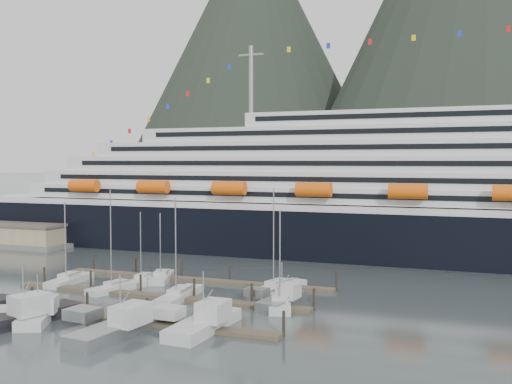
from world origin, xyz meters
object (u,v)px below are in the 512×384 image
sailboat_f (162,278)px  trawler_d (202,323)px  sailboat_h (280,304)px  trawler_a (23,315)px  sailboat_a (70,281)px  trawler_b (37,315)px  sailboat_b (117,288)px  cruise_ship (431,200)px  sailboat_c (143,280)px  trawler_c (119,326)px  trawler_e (281,299)px  warehouse (0,233)px  sailboat_g (278,288)px  sailboat_d (179,296)px

sailboat_f → trawler_d: sailboat_f is taller
sailboat_h → trawler_a: sailboat_h is taller
sailboat_a → trawler_b: size_ratio=1.33×
sailboat_b → trawler_d: size_ratio=1.23×
cruise_ship → sailboat_c: size_ratio=17.13×
sailboat_b → trawler_c: sailboat_b is taller
trawler_d → trawler_e: size_ratio=1.25×
trawler_c → trawler_d: 9.65m
sailboat_h → trawler_b: bearing=105.3°
sailboat_b → sailboat_h: size_ratio=1.16×
cruise_ship → sailboat_b: bearing=-130.5°
sailboat_h → trawler_b: size_ratio=1.33×
warehouse → sailboat_g: sailboat_g is taller
sailboat_c → sailboat_d: bearing=-133.7°
sailboat_d → sailboat_g: (11.78, 10.04, 0.01)m
trawler_d → trawler_e: 15.88m
cruise_ship → sailboat_a: (-53.36, -47.98, -11.60)m
sailboat_b → warehouse: bearing=74.2°
sailboat_f → trawler_a: bearing=154.7°
sailboat_f → cruise_ship: bearing=-65.0°
sailboat_a → warehouse: bearing=49.7°
sailboat_b → sailboat_d: sailboat_b is taller
trawler_e → sailboat_f: bearing=75.3°
sailboat_c → trawler_d: (21.46, -21.75, 0.56)m
trawler_e → sailboat_g: bearing=27.7°
sailboat_g → sailboat_f: bearing=104.4°
warehouse → sailboat_d: sailboat_d is taller
cruise_ship → trawler_e: cruise_ship is taller
sailboat_d → trawler_b: 20.36m
sailboat_c → trawler_b: (0.28, -25.49, 0.45)m
trawler_a → trawler_b: bearing=-25.8°
sailboat_a → sailboat_c: size_ratio=1.14×
sailboat_f → sailboat_h: size_ratio=0.85×
cruise_ship → trawler_b: size_ratio=19.95×
warehouse → sailboat_c: bearing=-26.8°
trawler_b → sailboat_d: bearing=-58.5°
sailboat_d → trawler_c: size_ratio=1.00×
sailboat_c → sailboat_g: sailboat_g is taller
sailboat_a → trawler_d: bearing=-122.0°
sailboat_h → trawler_d: (-5.00, -13.96, 0.53)m
sailboat_d → trawler_d: (10.28, -13.46, 0.53)m
cruise_ship → trawler_d: cruise_ship is taller
sailboat_b → trawler_a: sailboat_b is taller
cruise_ship → trawler_a: cruise_ship is taller
sailboat_g → sailboat_d: bearing=147.5°
sailboat_a → cruise_ship: bearing=-52.6°
warehouse → sailboat_f: size_ratio=3.85×
sailboat_c → trawler_e: bearing=-111.2°
trawler_b → trawler_e: size_ratio=1.00×
sailboat_a → trawler_b: (11.35, -20.67, 0.41)m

